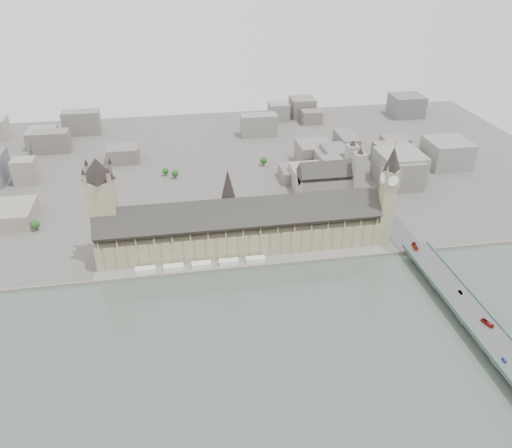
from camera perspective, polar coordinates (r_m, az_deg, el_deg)
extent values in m
plane|color=#595651|center=(467.27, -1.40, -4.10)|extent=(900.00, 900.00, 0.00)
plane|color=#404B41|center=(345.20, 2.80, -19.45)|extent=(600.00, 600.00, 0.00)
cube|color=slate|center=(454.19, -1.13, -4.99)|extent=(600.00, 1.50, 3.00)
cube|color=slate|center=(460.57, -1.27, -4.52)|extent=(270.00, 15.00, 2.00)
cube|color=white|center=(457.76, -12.54, -5.13)|extent=(18.00, 7.00, 4.00)
cube|color=white|center=(456.41, -9.41, -4.88)|extent=(18.00, 7.00, 4.00)
cube|color=white|center=(456.42, -6.27, -4.62)|extent=(18.00, 7.00, 4.00)
cube|color=white|center=(457.81, -3.14, -4.34)|extent=(18.00, 7.00, 4.00)
cube|color=white|center=(460.54, -0.05, -4.06)|extent=(18.00, 7.00, 4.00)
cube|color=tan|center=(477.14, -1.77, -1.53)|extent=(265.00, 40.00, 25.00)
cube|color=#292724|center=(465.71, -1.81, 0.84)|extent=(265.00, 40.73, 40.73)
cube|color=tan|center=(492.79, 14.50, 1.02)|extent=(12.00, 12.00, 62.00)
cube|color=gray|center=(475.72, 15.09, 5.13)|extent=(14.00, 14.00, 16.00)
cylinder|color=white|center=(478.66, 15.88, 5.17)|extent=(0.60, 10.00, 10.00)
cylinder|color=white|center=(472.88, 14.29, 5.09)|extent=(0.60, 10.00, 10.00)
cylinder|color=white|center=(481.66, 14.76, 5.49)|extent=(10.00, 0.60, 10.00)
cylinder|color=white|center=(469.82, 15.43, 4.76)|extent=(10.00, 0.60, 10.00)
cone|color=#292220|center=(468.36, 15.40, 7.24)|extent=(17.00, 17.00, 22.00)
cylinder|color=gold|center=(463.36, 15.63, 8.83)|extent=(1.00, 1.00, 6.00)
sphere|color=gold|center=(462.17, 15.69, 9.23)|extent=(2.00, 2.00, 2.00)
cone|color=gray|center=(479.05, 15.70, 6.80)|extent=(2.40, 2.40, 8.00)
cone|color=gray|center=(473.84, 14.26, 6.74)|extent=(2.40, 2.40, 8.00)
cone|color=gray|center=(468.32, 16.32, 6.16)|extent=(2.40, 2.40, 8.00)
cone|color=gray|center=(462.99, 14.85, 6.10)|extent=(2.40, 2.40, 8.00)
cube|color=tan|center=(470.69, -16.80, 0.48)|extent=(23.00, 23.00, 80.00)
cone|color=#292220|center=(449.24, -17.73, 6.03)|extent=(30.00, 30.00, 20.00)
cylinder|color=gray|center=(466.12, -3.15, 1.94)|extent=(12.00, 12.00, 20.00)
cone|color=#292220|center=(455.32, -3.23, 4.61)|extent=(13.00, 13.00, 28.00)
cube|color=#474749|center=(446.82, 21.57, -7.56)|extent=(25.00, 325.00, 10.25)
cube|color=gray|center=(560.02, 7.86, 3.78)|extent=(60.00, 28.00, 34.00)
cube|color=#292724|center=(550.73, 8.02, 5.83)|extent=(60.00, 28.28, 28.28)
cube|color=gray|center=(573.78, 10.70, 5.85)|extent=(12.00, 12.00, 64.00)
cube|color=gray|center=(553.42, 11.50, 4.83)|extent=(12.00, 12.00, 64.00)
imported|color=#AA2D13|center=(487.78, 17.72, -2.44)|extent=(4.43, 11.77, 3.20)
imported|color=#9F1F13|center=(417.26, 24.92, -10.23)|extent=(5.67, 10.44, 2.85)
imported|color=#1B35B4|center=(391.81, 26.51, -13.77)|extent=(2.28, 4.90, 1.63)
imported|color=gray|center=(442.07, 22.33, -7.22)|extent=(1.81, 4.82, 1.57)
imported|color=gray|center=(554.67, 14.95, 2.02)|extent=(2.31, 4.87, 1.37)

